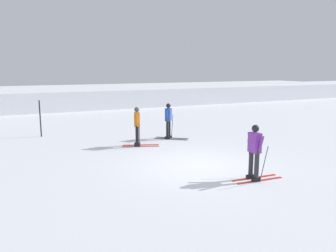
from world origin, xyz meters
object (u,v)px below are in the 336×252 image
Objects in this scene: skier_orange at (137,125)px; trail_marker_pole at (40,119)px; skier_purple at (255,151)px; skier_blue at (169,120)px.

skier_orange is 5.37m from trail_marker_pole.
skier_purple is 1.00× the size of skier_blue.
trail_marker_pole is at bearing 132.83° from skier_orange.
skier_orange is 0.95× the size of trail_marker_pole.
skier_purple and skier_orange have the same top height.
skier_orange is (-1.88, -0.82, -0.00)m from skier_blue.
skier_purple is 11.05m from trail_marker_pole.
skier_blue is 2.05m from skier_orange.
skier_blue is 1.00× the size of skier_orange.
skier_blue is at bearing 88.10° from skier_purple.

